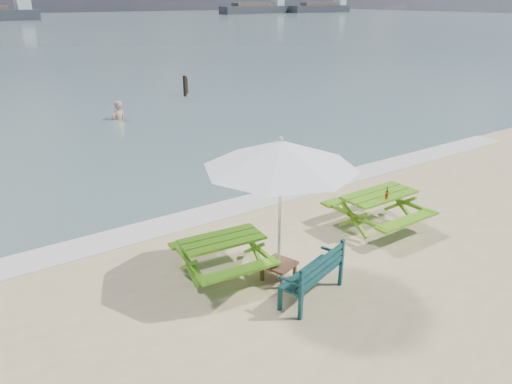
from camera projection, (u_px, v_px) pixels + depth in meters
foam_strip at (218, 211)px, 11.43m from camera, size 22.00×0.90×0.01m
picnic_table_left at (222, 257)px, 8.76m from camera, size 1.61×1.75×0.69m
picnic_table_right at (378, 211)px, 10.50m from camera, size 1.64×1.82×0.78m
park_bench at (311, 283)px, 8.09m from camera, size 1.40×0.81×0.82m
side_table at (279, 271)px, 8.62m from camera, size 0.63×0.63×0.33m
patio_umbrella at (281, 154)px, 7.85m from camera, size 3.17×3.17×2.50m
beer_bottle at (387, 195)px, 10.05m from camera, size 0.07×0.07×0.26m
swimmer at (119, 123)px, 20.10m from camera, size 0.76×0.61×1.82m
mooring_pilings at (186, 88)px, 24.80m from camera, size 0.56×0.76×1.22m
cargo_ships at (139, 11)px, 125.18m from camera, size 136.32×18.54×4.40m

